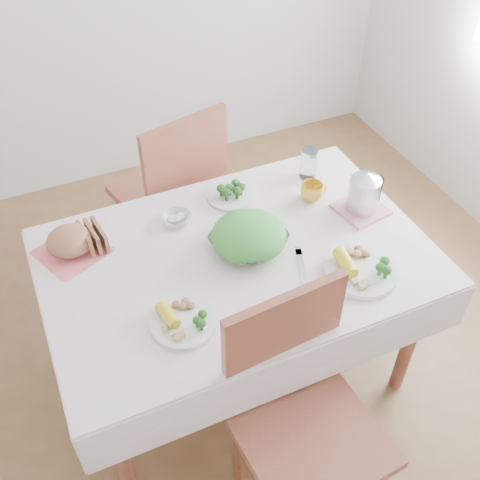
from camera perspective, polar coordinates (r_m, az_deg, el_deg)
name	(u,v)px	position (r m, az deg, el deg)	size (l,w,h in m)	color
floor	(238,367)	(2.79, -0.21, -12.74)	(3.60, 3.60, 0.00)	brown
dining_table	(238,318)	(2.49, -0.24, -7.91)	(1.40, 0.90, 0.75)	brown
tablecloth	(237,256)	(2.20, -0.26, -1.68)	(1.50, 1.00, 0.01)	white
chair_near	(310,443)	(2.08, 7.11, -19.75)	(0.46, 0.46, 1.03)	brown
chair_far	(168,199)	(2.95, -7.35, 4.18)	(0.47, 0.47, 1.04)	brown
salad_bowl	(249,242)	(2.21, 0.89, -0.15)	(0.28, 0.28, 0.07)	white
dinner_plate_left	(183,322)	(1.97, -5.77, -8.28)	(0.24, 0.24, 0.02)	white
dinner_plate_right	(361,271)	(2.17, 12.17, -3.09)	(0.28, 0.28, 0.02)	white
broccoli_plate	(230,196)	(2.46, -1.03, 4.48)	(0.20, 0.20, 0.02)	beige
napkin	(72,251)	(2.31, -16.66, -1.09)	(0.24, 0.24, 0.00)	#E85F62
bread_loaf	(69,241)	(2.27, -16.94, -0.08)	(0.18, 0.17, 0.11)	brown
fruit_bowl	(177,219)	(2.35, -6.42, 2.18)	(0.12, 0.12, 0.04)	white
yellow_mug	(312,192)	(2.45, 7.33, 4.89)	(0.10, 0.10, 0.08)	gold
glass_tumbler	(308,165)	(2.57, 6.96, 7.61)	(0.07, 0.07, 0.14)	white
pink_tray	(361,209)	(2.45, 12.15, 3.09)	(0.19, 0.19, 0.02)	#D1808B
electric_kettle	(365,188)	(2.38, 12.55, 5.17)	(0.13, 0.13, 0.18)	#B2B5BA
fork_right	(302,269)	(2.16, 6.31, -2.92)	(0.02, 0.22, 0.00)	silver
knife	(268,311)	(2.01, 2.87, -7.21)	(0.02, 0.21, 0.00)	silver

